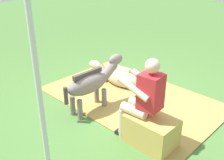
{
  "coord_description": "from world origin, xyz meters",
  "views": [
    {
      "loc": [
        -2.97,
        3.4,
        2.61
      ],
      "look_at": [
        0.03,
        0.29,
        0.55
      ],
      "focal_mm": 44.15,
      "sensor_mm": 36.0,
      "label": 1
    }
  ],
  "objects": [
    {
      "name": "ground_plane",
      "position": [
        0.0,
        0.0,
        0.0
      ],
      "size": [
        24.0,
        24.0,
        0.0
      ],
      "primitive_type": "plane",
      "color": "#4C7A38"
    },
    {
      "name": "tent_pole_left",
      "position": [
        -0.79,
        2.18,
        1.16
      ],
      "size": [
        0.06,
        0.06,
        2.32
      ],
      "primitive_type": "cylinder",
      "color": "silver",
      "rests_on": "ground"
    },
    {
      "name": "hay_patch",
      "position": [
        -0.01,
        -0.21,
        0.01
      ],
      "size": [
        3.29,
        2.06,
        0.02
      ],
      "primitive_type": "cube",
      "color": "tan",
      "rests_on": "ground"
    },
    {
      "name": "person_seated",
      "position": [
        -0.94,
        0.66,
        0.73
      ],
      "size": [
        0.68,
        0.45,
        1.34
      ],
      "color": "beige",
      "rests_on": "ground"
    },
    {
      "name": "hay_bale",
      "position": [
        -1.1,
        0.65,
        0.23
      ],
      "size": [
        0.72,
        0.48,
        0.46
      ],
      "primitive_type": "cube",
      "color": "tan",
      "rests_on": "ground"
    },
    {
      "name": "pony_lying",
      "position": [
        0.54,
        -0.48,
        0.19
      ],
      "size": [
        1.36,
        0.55,
        0.42
      ],
      "color": "beige",
      "rests_on": "ground"
    },
    {
      "name": "pony_standing",
      "position": [
        0.25,
        0.56,
        0.53
      ],
      "size": [
        0.33,
        1.35,
        0.89
      ],
      "color": "slate",
      "rests_on": "ground"
    }
  ]
}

